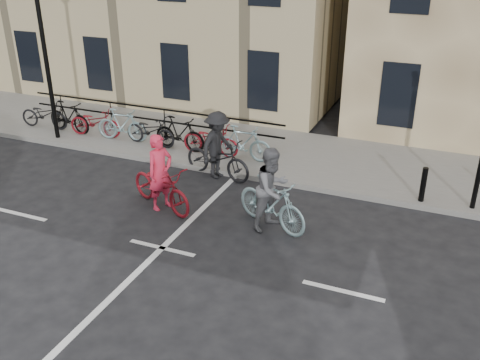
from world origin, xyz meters
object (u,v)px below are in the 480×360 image
at_px(cyclist_pink, 161,183).
at_px(cyclist_grey, 272,196).
at_px(lamp_post, 42,34).
at_px(cyclist_dark, 218,152).

xyz_separation_m(cyclist_pink, cyclist_grey, (2.84, 0.14, 0.13)).
xyz_separation_m(lamp_post, cyclist_dark, (6.04, -0.50, -2.74)).
height_order(lamp_post, cyclist_dark, lamp_post).
bearing_deg(lamp_post, cyclist_grey, -17.07).
relative_size(lamp_post, cyclist_grey, 2.52).
bearing_deg(cyclist_grey, lamp_post, 96.26).
distance_m(cyclist_pink, cyclist_grey, 2.85).
distance_m(cyclist_grey, cyclist_dark, 3.13).
xyz_separation_m(cyclist_grey, cyclist_dark, (-2.34, 2.07, -0.04)).
bearing_deg(cyclist_pink, lamp_post, 86.54).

